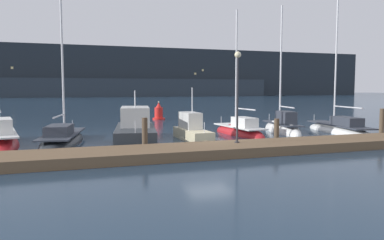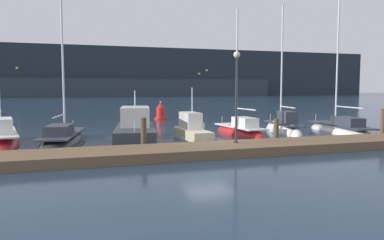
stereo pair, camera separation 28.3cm
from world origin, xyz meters
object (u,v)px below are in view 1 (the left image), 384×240
channel_buoy (159,113)px  dock_lamppost (238,83)px  sailboat_berth_5 (239,132)px  sailboat_berth_6 (282,130)px  motorboat_berth_4 (192,135)px  sailboat_berth_7 (339,131)px  sailboat_berth_2 (63,140)px  motorboat_berth_3 (135,134)px  sailboat_berth_1 (0,141)px

channel_buoy → dock_lamppost: dock_lamppost is taller
sailboat_berth_5 → sailboat_berth_6: 3.40m
motorboat_berth_4 → sailboat_berth_7: size_ratio=0.44×
motorboat_berth_4 → channel_buoy: bearing=84.3°
sailboat_berth_2 → motorboat_berth_3: (4.18, -0.39, 0.27)m
sailboat_berth_1 → motorboat_berth_3: 7.54m
sailboat_berth_2 → sailboat_berth_5: (11.53, 0.44, -0.01)m
sailboat_berth_1 → sailboat_berth_2: (3.31, -0.40, -0.06)m
motorboat_berth_3 → sailboat_berth_5: bearing=6.5°
sailboat_berth_7 → dock_lamppost: 11.89m
sailboat_berth_6 → dock_lamppost: sailboat_berth_6 is taller
sailboat_berth_7 → sailboat_berth_1: bearing=176.3°
sailboat_berth_6 → sailboat_berth_7: sailboat_berth_7 is taller
motorboat_berth_3 → dock_lamppost: dock_lamppost is taller
motorboat_berth_3 → sailboat_berth_7: 14.46m
sailboat_berth_2 → channel_buoy: 16.76m
sailboat_berth_7 → motorboat_berth_4: bearing=-179.1°
sailboat_berth_7 → sailboat_berth_5: bearing=168.3°
motorboat_berth_3 → motorboat_berth_4: size_ratio=1.63×
sailboat_berth_6 → channel_buoy: size_ratio=5.36×
sailboat_berth_1 → sailboat_berth_5: size_ratio=1.01×
channel_buoy → dock_lamppost: (-0.74, -20.03, 2.75)m
motorboat_berth_3 → sailboat_berth_5: size_ratio=0.82×
dock_lamppost → sailboat_berth_2: bearing=144.5°
sailboat_berth_1 → dock_lamppost: (11.64, -6.34, 3.23)m
sailboat_berth_1 → sailboat_berth_7: size_ratio=0.88×
motorboat_berth_4 → sailboat_berth_7: sailboat_berth_7 is taller
sailboat_berth_5 → channel_buoy: bearing=100.2°
motorboat_berth_3 → channel_buoy: size_ratio=4.09×
motorboat_berth_3 → channel_buoy: motorboat_berth_3 is taller
sailboat_berth_6 → dock_lamppost: bearing=-135.8°
channel_buoy → dock_lamppost: size_ratio=0.41×
sailboat_berth_7 → dock_lamppost: bearing=-154.5°
motorboat_berth_3 → channel_buoy: (4.88, 14.48, 0.27)m
motorboat_berth_3 → motorboat_berth_4: bearing=-13.5°
sailboat_berth_2 → sailboat_berth_5: bearing=2.2°
sailboat_berth_1 → sailboat_berth_7: (21.94, -1.42, -0.06)m
motorboat_berth_4 → sailboat_berth_5: 4.31m
sailboat_berth_7 → channel_buoy: 17.89m
sailboat_berth_2 → sailboat_berth_7: (18.63, -1.02, -0.00)m
sailboat_berth_1 → dock_lamppost: 13.64m
sailboat_berth_1 → sailboat_berth_2: bearing=-6.8°
sailboat_berth_1 → sailboat_berth_6: 18.24m
motorboat_berth_4 → sailboat_berth_6: bearing=12.8°
sailboat_berth_5 → channel_buoy: size_ratio=4.96×
sailboat_berth_5 → dock_lamppost: (-3.21, -6.39, 3.29)m
sailboat_berth_7 → channel_buoy: sailboat_berth_7 is taller
sailboat_berth_1 → channel_buoy: bearing=47.9°
motorboat_berth_4 → sailboat_berth_5: sailboat_berth_5 is taller
sailboat_berth_1 → channel_buoy: size_ratio=5.01×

